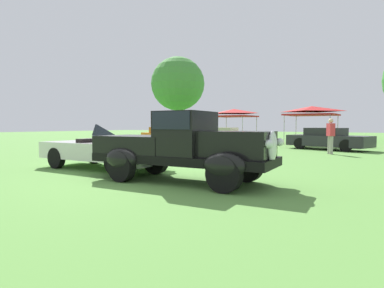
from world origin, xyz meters
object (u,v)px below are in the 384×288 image
feature_pickup_truck (183,146)px  neighbor_convertible (105,150)px  show_car_cream (224,137)px  show_car_charcoal (328,139)px  spectator_between_cars (331,135)px  canopy_tent_center_field (312,110)px  show_car_orange (164,135)px  canopy_tent_left_field (234,112)px

feature_pickup_truck → neighbor_convertible: bearing=170.1°
show_car_cream → neighbor_convertible: bearing=-80.9°
show_car_charcoal → spectator_between_cars: 3.04m
feature_pickup_truck → canopy_tent_center_field: (-0.97, 17.26, 1.56)m
show_car_cream → show_car_charcoal: 6.23m
show_car_orange → canopy_tent_left_field: 6.34m
neighbor_convertible → canopy_tent_center_field: size_ratio=1.28×
feature_pickup_truck → spectator_between_cars: bearing=80.9°
neighbor_convertible → show_car_orange: 14.14m
spectator_between_cars → canopy_tent_left_field: 11.93m
neighbor_convertible → canopy_tent_center_field: bearing=81.6°
show_car_cream → spectator_between_cars: spectator_between_cars is taller
show_car_orange → spectator_between_cars: 12.59m
feature_pickup_truck → show_car_orange: bearing=130.0°
feature_pickup_truck → show_car_orange: (-10.68, 12.74, -0.27)m
show_car_orange → show_car_charcoal: same height
feature_pickup_truck → canopy_tent_left_field: size_ratio=1.47×
neighbor_convertible → show_car_orange: (-7.25, 12.14, 0.02)m
show_car_orange → show_car_charcoal: size_ratio=0.90×
spectator_between_cars → canopy_tent_center_field: canopy_tent_center_field is taller
neighbor_convertible → canopy_tent_left_field: canopy_tent_left_field is taller
show_car_cream → canopy_tent_center_field: 6.93m
spectator_between_cars → show_car_cream: bearing=162.0°
neighbor_convertible → spectator_between_cars: size_ratio=2.51×
show_car_cream → show_car_charcoal: size_ratio=0.86×
feature_pickup_truck → show_car_orange: feature_pickup_truck is taller
feature_pickup_truck → show_car_cream: 13.24m
show_car_orange → spectator_between_cars: bearing=-12.9°
show_car_orange → canopy_tent_left_field: canopy_tent_left_field is taller
neighbor_convertible → show_car_orange: size_ratio=1.01×
neighbor_convertible → feature_pickup_truck: bearing=-9.9°
neighbor_convertible → canopy_tent_center_field: (2.46, 16.66, 1.85)m
neighbor_convertible → show_car_charcoal: 13.02m
spectator_between_cars → show_car_orange: bearing=167.1°
show_car_charcoal → canopy_tent_center_field: (-1.89, 4.39, 1.82)m
feature_pickup_truck → show_car_cream: feature_pickup_truck is taller
show_car_cream → canopy_tent_center_field: canopy_tent_center_field is taller
feature_pickup_truck → show_car_orange: size_ratio=1.11×
feature_pickup_truck → show_car_charcoal: 12.91m
canopy_tent_center_field → feature_pickup_truck: bearing=-86.8°
feature_pickup_truck → neighbor_convertible: 3.49m
feature_pickup_truck → canopy_tent_center_field: bearing=93.2°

